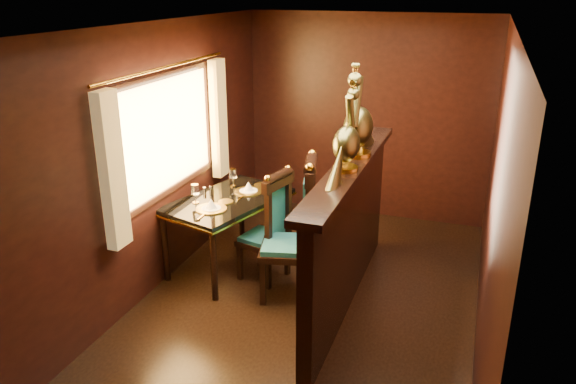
% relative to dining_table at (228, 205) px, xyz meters
% --- Properties ---
extents(ground, '(5.00, 5.00, 0.00)m').
position_rel_dining_table_xyz_m(ground, '(0.99, -0.57, -0.70)').
color(ground, black).
rests_on(ground, ground).
extents(room_shell, '(3.04, 5.04, 2.52)m').
position_rel_dining_table_xyz_m(room_shell, '(0.91, -0.55, 0.88)').
color(room_shell, black).
rests_on(room_shell, ground).
extents(partition, '(0.26, 2.70, 1.36)m').
position_rel_dining_table_xyz_m(partition, '(1.31, -0.27, 0.02)').
color(partition, black).
rests_on(partition, ground).
extents(dining_table, '(1.13, 1.47, 0.97)m').
position_rel_dining_table_xyz_m(dining_table, '(0.00, 0.00, 0.00)').
color(dining_table, black).
rests_on(dining_table, ground).
extents(chair_left, '(0.61, 0.63, 1.39)m').
position_rel_dining_table_xyz_m(chair_left, '(0.88, -0.30, 0.03)').
color(chair_left, black).
rests_on(chair_left, ground).
extents(chair_right, '(0.51, 0.53, 1.18)m').
position_rel_dining_table_xyz_m(chair_right, '(0.53, -0.11, -0.08)').
color(chair_right, black).
rests_on(chair_right, ground).
extents(peacock_left, '(0.23, 0.60, 0.72)m').
position_rel_dining_table_xyz_m(peacock_left, '(1.32, -0.48, 1.02)').
color(peacock_left, '#18482A').
rests_on(peacock_left, partition).
extents(peacock_right, '(0.27, 0.71, 0.85)m').
position_rel_dining_table_xyz_m(peacock_right, '(1.32, -0.04, 1.09)').
color(peacock_right, '#18482A').
rests_on(peacock_right, partition).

